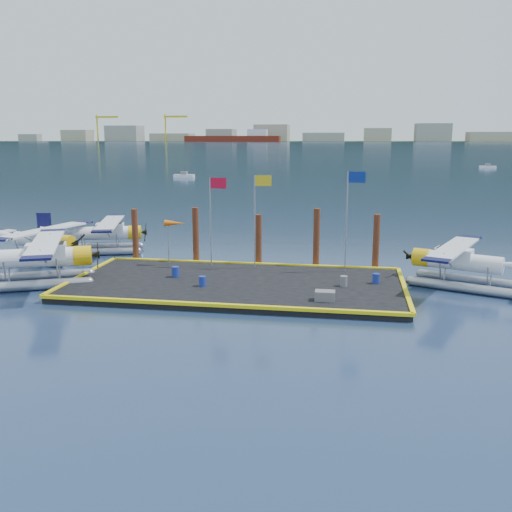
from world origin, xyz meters
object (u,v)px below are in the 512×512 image
(drum_4, at_px, (376,278))
(piling_3, at_px, (316,240))
(seaplane_c, at_px, (106,235))
(flagpole_blue, at_px, (350,206))
(seaplane_b, at_px, (42,243))
(piling_1, at_px, (196,237))
(drum_2, at_px, (344,281))
(piling_2, at_px, (259,242))
(seaplane_a, at_px, (40,260))
(drum_3, at_px, (202,281))
(drum_0, at_px, (175,272))
(piling_0, at_px, (135,237))
(flagpole_red, at_px, (213,208))
(crate, at_px, (325,296))
(piling_4, at_px, (376,244))
(flagpole_yellow, at_px, (258,207))
(seaplane_d, at_px, (460,264))
(windsock, at_px, (175,224))

(drum_4, distance_m, piling_3, 6.08)
(seaplane_c, xyz_separation_m, flagpole_blue, (19.04, -5.05, 3.27))
(seaplane_b, bearing_deg, piling_1, 105.59)
(drum_2, xyz_separation_m, piling_2, (-5.97, 5.42, 1.19))
(seaplane_b, distance_m, seaplane_c, 5.04)
(seaplane_a, relative_size, drum_3, 16.49)
(seaplane_b, xyz_separation_m, drum_0, (11.59, -4.48, -0.68))
(piling_0, bearing_deg, drum_4, -14.74)
(seaplane_b, distance_m, flagpole_red, 13.68)
(drum_0, bearing_deg, seaplane_a, -166.80)
(piling_0, xyz_separation_m, piling_3, (13.00, 0.00, 0.15))
(seaplane_b, distance_m, crate, 22.67)
(drum_3, distance_m, piling_4, 12.37)
(seaplane_a, height_order, seaplane_c, seaplane_a)
(crate, bearing_deg, flagpole_yellow, 124.51)
(seaplane_b, distance_m, piling_4, 24.10)
(flagpole_yellow, height_order, piling_3, flagpole_yellow)
(seaplane_a, height_order, flagpole_yellow, flagpole_yellow)
(seaplane_b, relative_size, piling_4, 2.29)
(drum_2, distance_m, piling_1, 11.88)
(flagpole_blue, relative_size, piling_2, 1.71)
(seaplane_d, xyz_separation_m, crate, (-7.88, -5.64, -0.78))
(piling_4, bearing_deg, piling_3, 180.00)
(seaplane_c, relative_size, piling_4, 2.29)
(drum_4, distance_m, piling_4, 4.63)
(seaplane_c, height_order, flagpole_blue, flagpole_blue)
(drum_0, height_order, drum_4, drum_0)
(drum_3, relative_size, piling_1, 0.14)
(drum_3, distance_m, windsock, 6.64)
(piling_1, xyz_separation_m, piling_2, (4.50, 0.00, -0.20))
(seaplane_a, bearing_deg, drum_2, 70.67)
(seaplane_a, relative_size, drum_0, 15.00)
(seaplane_c, relative_size, seaplane_d, 1.00)
(drum_0, distance_m, flagpole_yellow, 6.88)
(seaplane_a, xyz_separation_m, crate, (17.61, -1.83, -0.91))
(piling_1, bearing_deg, drum_0, -90.07)
(drum_0, bearing_deg, flagpole_blue, 17.08)
(piling_2, bearing_deg, drum_2, -42.23)
(piling_4, bearing_deg, flagpole_yellow, -168.40)
(drum_4, distance_m, flagpole_blue, 5.18)
(drum_2, xyz_separation_m, flagpole_blue, (0.22, 3.82, 3.98))
(flagpole_blue, relative_size, piling_3, 1.51)
(piling_4, bearing_deg, drum_4, -91.47)
(flagpole_blue, xyz_separation_m, windsock, (-11.72, 0.00, -1.46))
(piling_0, xyz_separation_m, piling_4, (17.00, 0.00, 0.00))
(seaplane_d, bearing_deg, crate, 147.82)
(piling_1, bearing_deg, drum_4, -19.73)
(seaplane_c, relative_size, drum_4, 15.08)
(seaplane_b, relative_size, piling_0, 2.29)
(windsock, xyz_separation_m, piling_0, (-3.47, 1.60, -1.23))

